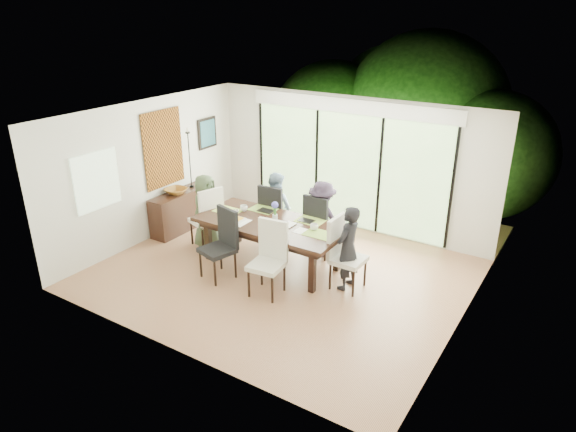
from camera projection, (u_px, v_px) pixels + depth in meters
The scene contains 62 objects.
floor at pixel (280, 274), 8.83m from camera, with size 6.00×5.00×0.01m, color brown.
ceiling at pixel (279, 118), 7.79m from camera, with size 6.00×5.00×0.01m, color white.
wall_back at pixel (348, 163), 10.27m from camera, with size 6.00×0.02×2.70m, color silver.
wall_front at pixel (169, 262), 6.35m from camera, with size 6.00×0.02×2.70m, color silver.
wall_left at pixel (148, 171), 9.80m from camera, with size 0.02×5.00×2.70m, color beige.
wall_right at pixel (469, 244), 6.82m from camera, with size 0.02×5.00×2.70m, color white.
glass_doors at pixel (347, 171), 10.29m from camera, with size 4.20×0.02×2.30m, color #598C3F.
blinds_header at pixel (350, 106), 9.79m from camera, with size 4.40×0.06×0.28m, color white.
mullion_a at pixel (261, 156), 11.33m from camera, with size 0.05×0.04×2.30m, color black.
mullion_b at pixel (317, 166), 10.63m from camera, with size 0.05×0.04×2.30m, color black.
mullion_c at pixel (380, 177), 9.94m from camera, with size 0.05×0.04×2.30m, color black.
mullion_d at pixel (452, 190), 9.24m from camera, with size 0.05×0.04×2.30m, color black.
side_window at pixel (97, 181), 8.79m from camera, with size 0.02×0.90×1.00m, color #8CAD7F.
deck at pixel (363, 214), 11.50m from camera, with size 6.00×1.80×0.10m, color #4F3722.
rail_top at pixel (379, 179), 11.89m from camera, with size 6.00×0.08×0.06m, color brown.
foliage_left at pixel (332, 124), 13.22m from camera, with size 3.20×3.20×3.20m, color #14380F.
foliage_mid at pixel (424, 115), 12.46m from camera, with size 4.00×4.00×4.00m, color #14380F.
foliage_right at pixel (490, 155), 11.15m from camera, with size 2.80×2.80×2.80m, color #14380F.
foliage_far at pixel (395, 113), 13.57m from camera, with size 3.60×3.60×3.60m, color #14380F.
table_top at pixel (271, 224), 8.87m from camera, with size 2.63×1.21×0.07m, color black.
table_apron at pixel (271, 229), 8.91m from camera, with size 2.41×0.99×0.11m, color black.
table_leg_fl at pixel (208, 240), 9.23m from camera, with size 0.10×0.10×0.76m, color black.
table_leg_fr at pixel (312, 271), 8.16m from camera, with size 0.10×0.10×0.76m, color black.
table_leg_bl at pixel (238, 224), 9.90m from camera, with size 0.10×0.10×0.76m, color black.
table_leg_br at pixel (337, 250), 8.83m from camera, with size 0.10×0.10×0.76m, color black.
chair_left_end at pixel (206, 216), 9.68m from camera, with size 0.50×0.50×1.21m, color white, non-canonical shape.
chair_right_end at pixel (349, 254), 8.20m from camera, with size 0.50×0.50×1.21m, color beige, non-canonical shape.
chair_far_left at pixel (277, 213), 9.83m from camera, with size 0.50×0.50×1.21m, color black, non-canonical shape.
chair_far_right at pixel (322, 224), 9.33m from camera, with size 0.50×0.50×1.21m, color black, non-canonical shape.
chair_near_left at pixel (217, 245), 8.51m from camera, with size 0.50×0.50×1.21m, color black, non-canonical shape.
chair_near_right at pixel (266, 260), 8.02m from camera, with size 0.50×0.50×1.21m, color beige, non-canonical shape.
person_left_end at pixel (206, 211), 9.63m from camera, with size 0.66×0.42×1.42m, color #415136.
person_right_end at pixel (348, 248), 8.17m from camera, with size 0.66×0.42×1.42m, color black.
person_far_left at pixel (276, 208), 9.77m from camera, with size 0.66×0.42×1.42m, color #7995AF.
person_far_right at pixel (322, 219), 9.28m from camera, with size 0.66×0.42×1.42m, color #2A2131.
placemat_left at pixel (228, 211), 9.33m from camera, with size 0.48×0.35×0.01m, color #AAC546.
placemat_right at pixel (319, 234), 8.39m from camera, with size 0.48×0.35×0.01m, color olive.
placemat_far_l at pixel (263, 209), 9.39m from camera, with size 0.48×0.35×0.01m, color #7CA139.
placemat_far_r at pixel (310, 221), 8.90m from camera, with size 0.48×0.35×0.01m, color #98B841.
placemat_paper at pixel (235, 221), 8.89m from camera, with size 0.48×0.35×0.01m, color white.
tablet_far_l at pixel (266, 211), 9.30m from camera, with size 0.29×0.20×0.01m, color black.
tablet_far_r at pixel (306, 221), 8.88m from camera, with size 0.26×0.19×0.01m, color black.
papers at pixel (304, 232), 8.47m from camera, with size 0.33×0.24×0.00m, color white.
platter_base at pixel (235, 220), 8.89m from camera, with size 0.29×0.29×0.03m, color white.
platter_snacks at pixel (235, 219), 8.88m from camera, with size 0.22×0.22×0.02m, color orange.
vase at pixel (275, 218), 8.85m from camera, with size 0.09×0.09×0.13m, color silver.
hyacinth_stems at pixel (275, 211), 8.80m from camera, with size 0.04×0.04×0.18m, color #337226.
hyacinth_blooms at pixel (275, 205), 8.75m from camera, with size 0.12×0.12×0.12m, color #5351CC.
laptop at pixel (229, 213), 9.19m from camera, with size 0.36×0.23×0.03m, color silver.
cup_a at pixel (244, 208), 9.30m from camera, with size 0.14×0.14×0.11m, color white.
cup_b at pixel (275, 223), 8.69m from camera, with size 0.11×0.11×0.10m, color white.
cup_c at pixel (314, 227), 8.52m from camera, with size 0.14×0.14×0.11m, color white.
book at pixel (285, 223), 8.77m from camera, with size 0.18×0.25×0.02m, color white.
sideboard at pixel (181, 211), 10.46m from camera, with size 0.40×1.44×0.81m, color black.
bowl at pixel (176, 191), 10.20m from camera, with size 0.43×0.43×0.10m, color brown.
candlestick_base at pixel (192, 186), 10.57m from camera, with size 0.09×0.09×0.04m, color black.
candlestick_shaft at pixel (190, 160), 10.35m from camera, with size 0.02×0.02×1.12m, color black.
candlestick_pan at pixel (188, 133), 10.14m from camera, with size 0.09×0.09×0.03m, color black.
candle at pixel (187, 130), 10.12m from camera, with size 0.03×0.03×0.09m, color silver.
tapestry at pixel (163, 149), 9.96m from camera, with size 0.02×1.00×1.50m, color #944E15.
art_frame at pixel (207, 133), 10.95m from camera, with size 0.03×0.55×0.65m, color black.
art_canvas at pixel (208, 133), 10.94m from camera, with size 0.01×0.45×0.55m, color #1B4A59.
Camera 1 is at (4.28, -6.48, 4.32)m, focal length 32.00 mm.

